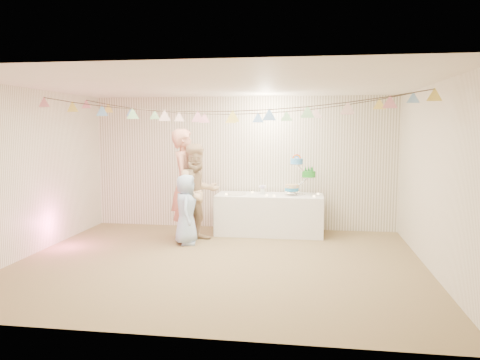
# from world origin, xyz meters

# --- Properties ---
(floor) EXTENTS (6.00, 6.00, 0.00)m
(floor) POSITION_xyz_m (0.00, 0.00, 0.00)
(floor) COLOR brown
(floor) RESTS_ON ground
(ceiling) EXTENTS (6.00, 6.00, 0.00)m
(ceiling) POSITION_xyz_m (0.00, 0.00, 2.60)
(ceiling) COLOR silver
(ceiling) RESTS_ON ground
(back_wall) EXTENTS (6.00, 6.00, 0.00)m
(back_wall) POSITION_xyz_m (0.00, 2.50, 1.30)
(back_wall) COLOR white
(back_wall) RESTS_ON ground
(front_wall) EXTENTS (6.00, 6.00, 0.00)m
(front_wall) POSITION_xyz_m (0.00, -2.50, 1.30)
(front_wall) COLOR white
(front_wall) RESTS_ON ground
(left_wall) EXTENTS (5.00, 5.00, 0.00)m
(left_wall) POSITION_xyz_m (-3.00, 0.00, 1.30)
(left_wall) COLOR white
(left_wall) RESTS_ON ground
(right_wall) EXTENTS (5.00, 5.00, 0.00)m
(right_wall) POSITION_xyz_m (3.00, 0.00, 1.30)
(right_wall) COLOR white
(right_wall) RESTS_ON ground
(table) EXTENTS (1.99, 0.80, 0.75)m
(table) POSITION_xyz_m (0.58, 2.01, 0.37)
(table) COLOR white
(table) RESTS_ON floor
(cake_stand) EXTENTS (0.63, 0.37, 0.70)m
(cake_stand) POSITION_xyz_m (1.13, 2.06, 1.10)
(cake_stand) COLOR silver
(cake_stand) RESTS_ON table
(cake_bottom) EXTENTS (0.31, 0.31, 0.15)m
(cake_bottom) POSITION_xyz_m (0.98, 2.00, 0.84)
(cake_bottom) COLOR teal
(cake_bottom) RESTS_ON cake_stand
(cake_middle) EXTENTS (0.27, 0.27, 0.22)m
(cake_middle) POSITION_xyz_m (1.31, 2.15, 1.11)
(cake_middle) COLOR #1E8D23
(cake_middle) RESTS_ON cake_stand
(cake_top_tier) EXTENTS (0.25, 0.25, 0.19)m
(cake_top_tier) POSITION_xyz_m (1.07, 2.03, 1.38)
(cake_top_tier) COLOR #499CE6
(cake_top_tier) RESTS_ON cake_stand
(platter) EXTENTS (0.36, 0.36, 0.02)m
(platter) POSITION_xyz_m (-0.05, 1.96, 0.76)
(platter) COLOR white
(platter) RESTS_ON table
(posy) EXTENTS (0.16, 0.16, 0.18)m
(posy) POSITION_xyz_m (0.44, 2.06, 0.84)
(posy) COLOR white
(posy) RESTS_ON table
(person_adult_a) EXTENTS (0.49, 0.73, 1.97)m
(person_adult_a) POSITION_xyz_m (-0.88, 1.42, 0.99)
(person_adult_a) COLOR tan
(person_adult_a) RESTS_ON floor
(person_adult_b) EXTENTS (1.06, 1.04, 1.72)m
(person_adult_b) POSITION_xyz_m (-0.63, 1.29, 0.86)
(person_adult_b) COLOR tan
(person_adult_b) RESTS_ON floor
(person_child) EXTENTS (0.49, 0.65, 1.20)m
(person_child) POSITION_xyz_m (-0.77, 1.02, 0.60)
(person_child) COLOR #9BB8DC
(person_child) RESTS_ON floor
(bunting_back) EXTENTS (5.60, 1.10, 0.40)m
(bunting_back) POSITION_xyz_m (0.00, 1.10, 2.35)
(bunting_back) COLOR pink
(bunting_back) RESTS_ON ceiling
(bunting_front) EXTENTS (5.60, 0.90, 0.36)m
(bunting_front) POSITION_xyz_m (0.00, -0.20, 2.32)
(bunting_front) COLOR #72A5E5
(bunting_front) RESTS_ON ceiling
(tealight_0) EXTENTS (0.04, 0.04, 0.03)m
(tealight_0) POSITION_xyz_m (-0.22, 1.86, 0.76)
(tealight_0) COLOR #FFD88C
(tealight_0) RESTS_ON table
(tealight_1) EXTENTS (0.04, 0.04, 0.03)m
(tealight_1) POSITION_xyz_m (0.23, 2.19, 0.76)
(tealight_1) COLOR #FFD88C
(tealight_1) RESTS_ON table
(tealight_2) EXTENTS (0.04, 0.04, 0.03)m
(tealight_2) POSITION_xyz_m (0.68, 1.79, 0.76)
(tealight_2) COLOR #FFD88C
(tealight_2) RESTS_ON table
(tealight_3) EXTENTS (0.04, 0.04, 0.03)m
(tealight_3) POSITION_xyz_m (0.93, 2.23, 0.76)
(tealight_3) COLOR #FFD88C
(tealight_3) RESTS_ON table
(tealight_4) EXTENTS (0.04, 0.04, 0.03)m
(tealight_4) POSITION_xyz_m (1.40, 1.83, 0.76)
(tealight_4) COLOR #FFD88C
(tealight_4) RESTS_ON table
(tealight_5) EXTENTS (0.04, 0.04, 0.03)m
(tealight_5) POSITION_xyz_m (1.48, 2.16, 0.76)
(tealight_5) COLOR #FFD88C
(tealight_5) RESTS_ON table
(tealight_6) EXTENTS (0.04, 0.04, 0.03)m
(tealight_6) POSITION_xyz_m (0.54, 1.83, 0.76)
(tealight_6) COLOR #FFD88C
(tealight_6) RESTS_ON table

